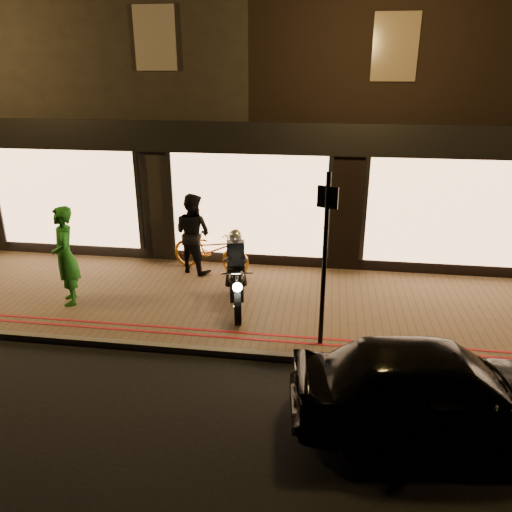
{
  "coord_description": "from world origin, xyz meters",
  "views": [
    {
      "loc": [
        1.8,
        -7.17,
        4.63
      ],
      "look_at": [
        0.46,
        2.02,
        1.1
      ],
      "focal_mm": 35.0,
      "sensor_mm": 36.0,
      "label": 1
    }
  ],
  "objects_px": {
    "bicycle_gold": "(211,250)",
    "parked_car": "(434,387)",
    "person_green": "(65,256)",
    "motorcycle": "(236,279)",
    "sign_post": "(325,253)"
  },
  "relations": [
    {
      "from": "motorcycle",
      "to": "bicycle_gold",
      "type": "relative_size",
      "value": 0.97
    },
    {
      "from": "motorcycle",
      "to": "person_green",
      "type": "relative_size",
      "value": 0.96
    },
    {
      "from": "motorcycle",
      "to": "parked_car",
      "type": "relative_size",
      "value": 0.5
    },
    {
      "from": "motorcycle",
      "to": "sign_post",
      "type": "xyz_separation_m",
      "value": [
        1.7,
        -1.16,
        1.06
      ]
    },
    {
      "from": "person_green",
      "to": "parked_car",
      "type": "height_order",
      "value": "person_green"
    },
    {
      "from": "sign_post",
      "to": "parked_car",
      "type": "xyz_separation_m",
      "value": [
        1.53,
        -1.84,
        -1.15
      ]
    },
    {
      "from": "motorcycle",
      "to": "sign_post",
      "type": "height_order",
      "value": "sign_post"
    },
    {
      "from": "sign_post",
      "to": "bicycle_gold",
      "type": "bearing_deg",
      "value": 131.77
    },
    {
      "from": "bicycle_gold",
      "to": "person_green",
      "type": "distance_m",
      "value": 3.23
    },
    {
      "from": "parked_car",
      "to": "bicycle_gold",
      "type": "bearing_deg",
      "value": 34.13
    },
    {
      "from": "parked_car",
      "to": "person_green",
      "type": "bearing_deg",
      "value": 60.66
    },
    {
      "from": "bicycle_gold",
      "to": "parked_car",
      "type": "xyz_separation_m",
      "value": [
        4.16,
        -4.79,
        0.01
      ]
    },
    {
      "from": "sign_post",
      "to": "person_green",
      "type": "bearing_deg",
      "value": 170.01
    },
    {
      "from": "motorcycle",
      "to": "parked_car",
      "type": "xyz_separation_m",
      "value": [
        3.23,
        -3.0,
        -0.09
      ]
    },
    {
      "from": "person_green",
      "to": "parked_car",
      "type": "relative_size",
      "value": 0.53
    }
  ]
}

